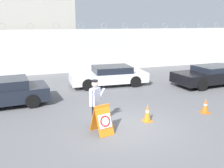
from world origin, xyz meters
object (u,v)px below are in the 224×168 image
at_px(barricade_sign, 102,119).
at_px(security_guard, 95,101).
at_px(parked_car_front_coupe, 1,93).
at_px(parked_car_far_side, 211,75).
at_px(parked_car_rear_sedan, 109,76).
at_px(traffic_cone_near, 205,106).
at_px(traffic_cone_mid, 147,113).

xyz_separation_m(barricade_sign, security_guard, (-0.07, 0.63, 0.50)).
relative_size(barricade_sign, parked_car_front_coupe, 0.24).
relative_size(parked_car_front_coupe, parked_car_far_side, 0.89).
height_order(security_guard, parked_car_rear_sedan, security_guard).
relative_size(security_guard, parked_car_rear_sedan, 0.37).
bearing_deg(barricade_sign, traffic_cone_near, -8.47).
height_order(security_guard, traffic_cone_near, security_guard).
height_order(traffic_cone_near, parked_car_rear_sedan, parked_car_rear_sedan).
bearing_deg(parked_car_far_side, parked_car_front_coupe, -3.46).
bearing_deg(parked_car_far_side, traffic_cone_near, 43.38).
height_order(parked_car_rear_sedan, parked_car_far_side, parked_car_far_side).
distance_m(traffic_cone_mid, parked_car_rear_sedan, 6.07).
bearing_deg(security_guard, parked_car_front_coupe, 88.76).
xyz_separation_m(parked_car_rear_sedan, parked_car_far_side, (6.02, -2.07, 0.01)).
distance_m(traffic_cone_near, parked_car_far_side, 5.46).
bearing_deg(barricade_sign, security_guard, 83.01).
xyz_separation_m(traffic_cone_near, parked_car_rear_sedan, (-2.29, 6.04, 0.30)).
bearing_deg(traffic_cone_near, security_guard, 177.58).
bearing_deg(parked_car_front_coupe, parked_car_rear_sedan, -165.25).
bearing_deg(parked_car_front_coupe, traffic_cone_mid, 139.91).
height_order(parked_car_front_coupe, parked_car_far_side, parked_car_front_coupe).
height_order(security_guard, parked_car_front_coupe, security_guard).
relative_size(security_guard, traffic_cone_mid, 2.52).
bearing_deg(traffic_cone_mid, traffic_cone_near, 0.11).
height_order(barricade_sign, traffic_cone_near, barricade_sign).
bearing_deg(security_guard, traffic_cone_mid, -49.16).
relative_size(parked_car_rear_sedan, parked_car_far_side, 0.98).
distance_m(barricade_sign, parked_car_front_coupe, 5.64).
distance_m(parked_car_rear_sedan, parked_car_far_side, 6.37).
bearing_deg(parked_car_rear_sedan, barricade_sign, 72.62).
bearing_deg(parked_car_far_side, barricade_sign, 23.93).
bearing_deg(traffic_cone_mid, parked_car_rear_sedan, 85.16).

